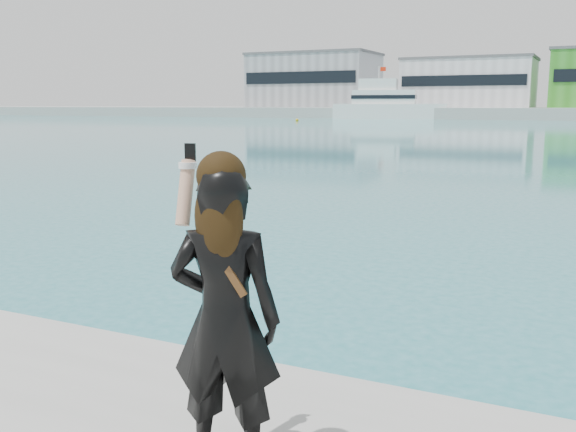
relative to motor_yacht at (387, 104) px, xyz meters
name	(u,v)px	position (x,y,z in m)	size (l,w,h in m)	color
warehouse_grey_left	(314,80)	(-21.62, 16.79, 5.13)	(26.52, 16.36, 11.50)	gray
warehouse_white	(469,83)	(11.38, 16.79, 4.13)	(24.48, 15.35, 9.50)	silver
flagpole_left	(380,84)	(-4.53, 9.81, 3.90)	(1.28, 0.16, 8.00)	silver
motor_yacht	(387,104)	(0.00, 0.00, 0.00)	(20.77, 9.16, 9.37)	white
buoy_far	(297,121)	(-8.10, -21.39, -2.63)	(0.50, 0.50, 0.50)	#E5A40C
woman	(224,310)	(33.13, -111.43, -1.03)	(0.62, 0.48, 1.58)	black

